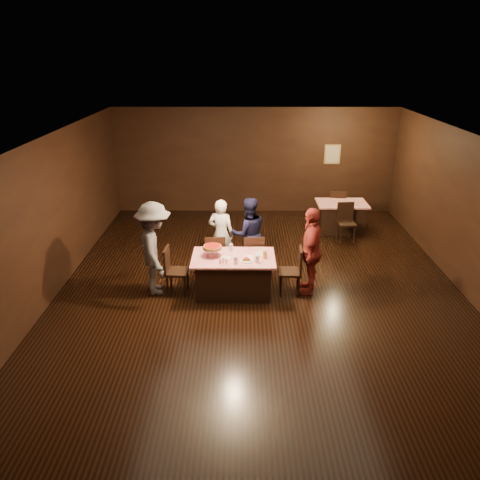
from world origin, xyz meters
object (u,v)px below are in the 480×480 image
chair_far_left (215,255)px  chair_far_right (253,255)px  back_table (341,217)px  chair_end_right (290,271)px  main_table (234,275)px  glass_back (231,247)px  chair_back_far (337,206)px  glass_front_left (236,260)px  diner_navy_hoodie (249,234)px  diner_white_jacket (221,234)px  diner_red_shirt (311,251)px  plate_empty (262,253)px  chair_back_near (347,223)px  glass_front_right (257,259)px  glass_amber (265,255)px  diner_grey_knit (154,249)px  chair_end_left (177,271)px  pizza_stand (213,247)px

chair_far_left → chair_far_right: size_ratio=1.00×
back_table → chair_end_right: bearing=-115.8°
main_table → glass_back: 0.55m
chair_far_left → chair_back_far: bearing=-139.5°
chair_far_left → chair_far_right: same height
chair_far_right → glass_front_left: chair_far_right is taller
glass_front_left → diner_navy_hoodie: bearing=79.9°
diner_white_jacket → diner_red_shirt: 2.11m
plate_empty → glass_back: glass_back is taller
diner_navy_hoodie → plate_empty: bearing=90.6°
chair_back_near → diner_white_jacket: (-3.05, -1.55, 0.30)m
chair_end_right → glass_back: bearing=-102.0°
chair_back_far → glass_front_right: chair_back_far is taller
diner_red_shirt → glass_amber: bearing=-70.3°
main_table → diner_white_jacket: diner_white_jacket is taller
diner_navy_hoodie → glass_back: diner_navy_hoodie is taller
main_table → back_table: same height
diner_navy_hoodie → glass_front_right: size_ratio=11.50×
chair_far_right → glass_amber: 0.90m
main_table → diner_red_shirt: diner_red_shirt is taller
main_table → glass_amber: glass_amber is taller
diner_grey_knit → chair_back_near: bearing=-73.9°
chair_far_left → glass_front_left: 1.20m
chair_far_left → glass_back: bearing=122.3°
glass_amber → diner_red_shirt: bearing=7.3°
chair_back_near → diner_navy_hoodie: size_ratio=0.59×
diner_red_shirt → back_table: bearing=171.7°
diner_navy_hoodie → glass_front_right: bearing=82.5°
chair_end_left → diner_navy_hoodie: bearing=-47.9°
plate_empty → chair_far_left: bearing=147.7°
pizza_stand → main_table: bearing=-7.1°
pizza_stand → plate_empty: bearing=6.0°
glass_front_left → chair_far_right: bearing=71.6°
diner_navy_hoodie → pizza_stand: diner_navy_hoodie is taller
chair_end_right → back_table: bearing=156.8°
glass_front_right → glass_back: 0.74m
main_table → chair_back_near: size_ratio=1.68×
chair_far_right → chair_end_left: (-1.50, -0.75, 0.00)m
diner_grey_knit → glass_amber: (2.12, -0.09, -0.08)m
chair_end_right → diner_red_shirt: bearing=102.0°
chair_far_right → diner_navy_hoodie: size_ratio=0.59×
glass_front_left → glass_amber: size_ratio=1.00×
chair_far_right → diner_navy_hoodie: (-0.10, 0.38, 0.33)m
chair_end_right → glass_front_right: chair_end_right is taller
back_table → chair_end_right: chair_end_right is taller
diner_navy_hoodie → diner_grey_knit: (-1.82, -1.09, 0.12)m
main_table → chair_far_right: bearing=61.9°
chair_far_left → chair_back_far: size_ratio=1.00×
chair_far_left → pizza_stand: size_ratio=2.50×
diner_navy_hoodie → glass_front_right: 1.39m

